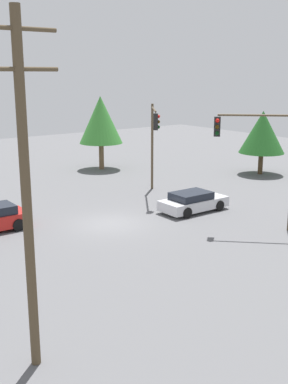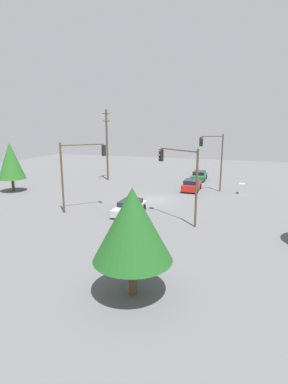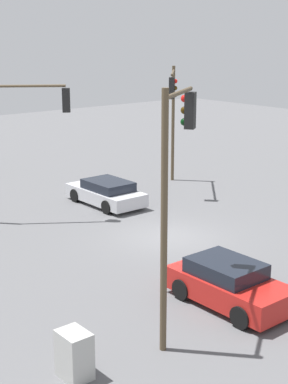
% 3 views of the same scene
% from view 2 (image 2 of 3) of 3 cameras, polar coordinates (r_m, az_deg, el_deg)
% --- Properties ---
extents(ground_plane, '(80.00, 80.00, 0.00)m').
position_cam_2_polar(ground_plane, '(32.86, 2.32, -1.53)').
color(ground_plane, '#5B5B5E').
extents(sedan_silver, '(4.39, 2.05, 1.25)m').
position_cam_2_polar(sedan_silver, '(27.84, -2.73, -2.91)').
color(sedan_silver, silver).
rests_on(sedan_silver, ground_plane).
extents(sedan_green, '(4.39, 2.01, 1.30)m').
position_cam_2_polar(sedan_green, '(45.13, 10.47, 3.08)').
color(sedan_green, '#1E6638').
rests_on(sedan_green, ground_plane).
extents(sedan_red, '(4.02, 2.01, 1.41)m').
position_cam_2_polar(sedan_red, '(37.70, 9.05, 1.28)').
color(sedan_red, red).
rests_on(sedan_red, ground_plane).
extents(traffic_signal_main, '(2.84, 3.97, 6.32)m').
position_cam_2_polar(traffic_signal_main, '(25.06, 7.05, 4.02)').
color(traffic_signal_main, brown).
rests_on(traffic_signal_main, ground_plane).
extents(traffic_signal_cross, '(1.87, 2.63, 6.98)m').
position_cam_2_polar(traffic_signal_cross, '(36.91, 13.19, 7.13)').
color(traffic_signal_cross, brown).
rests_on(traffic_signal_cross, ground_plane).
extents(traffic_signal_aux, '(3.29, 3.15, 6.54)m').
position_cam_2_polar(traffic_signal_aux, '(28.76, -12.26, 5.22)').
color(traffic_signal_aux, brown).
rests_on(traffic_signal_aux, ground_plane).
extents(utility_pole_tall, '(2.20, 0.28, 10.14)m').
position_cam_2_polar(utility_pole_tall, '(44.23, -7.07, 9.18)').
color(utility_pole_tall, brown).
rests_on(utility_pole_tall, ground_plane).
extents(electrical_cabinet, '(0.86, 0.65, 1.22)m').
position_cam_2_polar(electrical_cabinet, '(37.52, 18.11, 0.62)').
color(electrical_cabinet, '#B2B2AD').
rests_on(electrical_cabinet, ground_plane).
extents(tree_behind, '(3.23, 3.23, 5.99)m').
position_cam_2_polar(tree_behind, '(39.89, -24.05, 5.44)').
color(tree_behind, '#4C3823').
rests_on(tree_behind, ground_plane).
extents(tree_right, '(3.85, 3.85, 5.40)m').
position_cam_2_polar(tree_right, '(14.09, -2.21, -6.24)').
color(tree_right, '#4C3823').
rests_on(tree_right, ground_plane).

